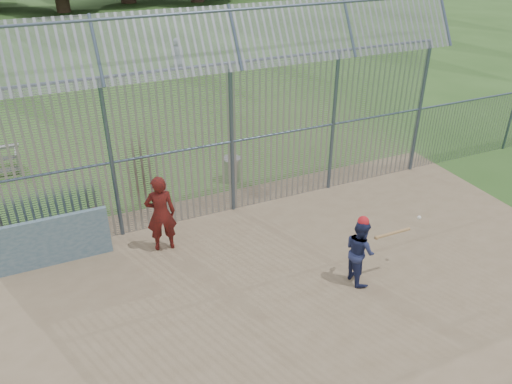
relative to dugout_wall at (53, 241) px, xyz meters
name	(u,v)px	position (x,y,z in m)	size (l,w,h in m)	color
ground	(294,285)	(4.60, -2.90, -0.62)	(120.00, 120.00, 0.00)	#2D511E
dirt_infield	(305,299)	(4.60, -3.40, -0.61)	(14.00, 10.00, 0.02)	#756047
dugout_wall	(53,241)	(0.00, 0.00, 0.00)	(2.50, 0.12, 1.20)	#38566B
batter	(360,251)	(5.95, -3.30, 0.15)	(0.73, 0.57, 1.51)	navy
onlooker	(161,214)	(2.40, -0.41, 0.36)	(0.70, 0.46, 1.92)	maroon
bg_kid_standing	(177,53)	(7.41, 15.47, 0.13)	(0.73, 0.48, 1.50)	slate
batting_gear	(372,224)	(6.15, -3.33, 0.79)	(1.65, 0.32, 0.54)	red
trash_can	(232,169)	(5.19, 2.21, -0.24)	(0.56, 0.56, 0.82)	gray
backstop_fence	(297,119)	(6.41, 0.53, 1.74)	(20.09, 0.81, 5.30)	#47566B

